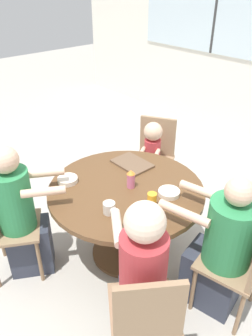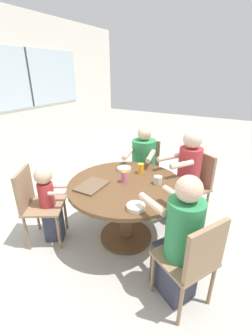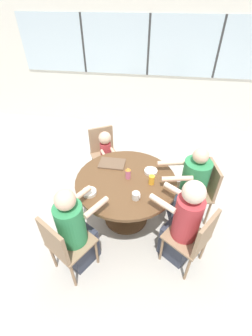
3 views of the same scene
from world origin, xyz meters
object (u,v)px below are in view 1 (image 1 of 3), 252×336
at_px(bowl_cereal, 169,193).
at_px(chair_for_toddler, 155,151).
at_px(sippy_cup, 131,179).
at_px(coffee_mug, 109,208).
at_px(juice_glass, 152,200).
at_px(bowl_white_shallow, 68,180).
at_px(person_toddler, 151,163).
at_px(chair_for_woman_green_shirt, 146,314).
at_px(chair_for_man_blue_shirt, 0,221).
at_px(person_woman_green_shirt, 142,286).
at_px(person_man_blue_shirt, 22,218).
at_px(person_man_teal_shirt, 221,252).
at_px(chair_for_man_teal_shirt, 245,261).

bearing_deg(bowl_cereal, chair_for_toddler, 139.48).
xyz_separation_m(chair_for_toddler, sippy_cup, (0.52, -0.82, 0.26)).
bearing_deg(coffee_mug, juice_glass, 60.81).
bearing_deg(bowl_white_shallow, juice_glass, 21.88).
distance_m(person_toddler, sippy_cup, 0.88).
relative_size(chair_for_woman_green_shirt, chair_for_man_blue_shirt, 1.00).
xyz_separation_m(chair_for_man_blue_shirt, person_woman_green_shirt, (1.18, 0.37, 0.04)).
xyz_separation_m(chair_for_man_blue_shirt, chair_for_toddler, (0.00, 1.71, 0.00)).
bearing_deg(person_man_blue_shirt, chair_for_man_blue_shirt, -90.00).
bearing_deg(person_man_blue_shirt, chair_for_woman_green_shirt, 37.19).
xyz_separation_m(person_woman_green_shirt, person_toddler, (-1.10, 1.20, -0.09)).
height_order(chair_for_woman_green_shirt, coffee_mug, chair_for_woman_green_shirt).
bearing_deg(person_man_blue_shirt, chair_for_toddler, 123.37).
bearing_deg(chair_for_man_blue_shirt, person_woman_green_shirt, 48.15).
xyz_separation_m(coffee_mug, bowl_white_shallow, (-0.53, -0.00, -0.02)).
relative_size(chair_for_woman_green_shirt, chair_for_toddler, 1.00).
relative_size(person_man_blue_shirt, person_toddler, 1.27).
relative_size(person_man_teal_shirt, sippy_cup, 7.18).
bearing_deg(chair_for_woman_green_shirt, bowl_white_shallow, 112.31).
bearing_deg(person_man_teal_shirt, coffee_mug, 113.91).
bearing_deg(bowl_cereal, chair_for_man_teal_shirt, 1.70).
bearing_deg(bowl_cereal, person_man_teal_shirt, -1.60).
height_order(chair_for_man_blue_shirt, chair_for_toddler, same).
relative_size(person_man_teal_shirt, coffee_mug, 12.04).
bearing_deg(juice_glass, person_man_teal_shirt, 21.50).
bearing_deg(bowl_white_shallow, chair_for_woman_green_shirt, -12.79).
bearing_deg(chair_for_toddler, bowl_cereal, 109.28).
bearing_deg(person_toddler, chair_for_man_teal_shirt, 129.22).
distance_m(chair_for_woman_green_shirt, coffee_mug, 0.74).
height_order(person_man_blue_shirt, bowl_cereal, person_man_blue_shirt).
height_order(chair_for_man_blue_shirt, person_man_blue_shirt, person_man_blue_shirt).
bearing_deg(person_woman_green_shirt, bowl_white_shallow, 115.57).
bearing_deg(bowl_white_shallow, chair_for_man_blue_shirt, -103.16).
xyz_separation_m(coffee_mug, sippy_cup, (-0.14, 0.33, 0.04)).
bearing_deg(bowl_white_shallow, person_woman_green_shirt, -9.53).
bearing_deg(chair_for_woman_green_shirt, chair_for_man_blue_shirt, 137.28).
bearing_deg(chair_for_woman_green_shirt, person_man_blue_shirt, 131.76).
bearing_deg(bowl_white_shallow, chair_for_toddler, 96.13).
xyz_separation_m(person_woman_green_shirt, bowl_cereal, (-0.39, 0.66, 0.16)).
distance_m(chair_for_toddler, bowl_white_shallow, 1.18).
height_order(chair_for_man_teal_shirt, juice_glass, chair_for_man_teal_shirt).
distance_m(person_woman_green_shirt, juice_glass, 0.62).
bearing_deg(chair_for_woman_green_shirt, chair_for_toddler, 77.65).
bearing_deg(chair_for_man_teal_shirt, person_man_teal_shirt, 90.00).
xyz_separation_m(person_man_teal_shirt, juice_glass, (-0.49, -0.19, 0.27)).
relative_size(person_woman_green_shirt, juice_glass, 10.07).
relative_size(chair_for_toddler, person_woman_green_shirt, 0.73).
bearing_deg(juice_glass, person_woman_green_shirt, -50.68).
xyz_separation_m(chair_for_man_teal_shirt, person_man_teal_shirt, (-0.16, -0.03, -0.02)).
distance_m(person_man_blue_shirt, bowl_white_shallow, 0.46).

